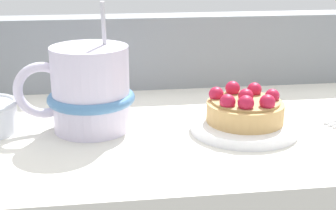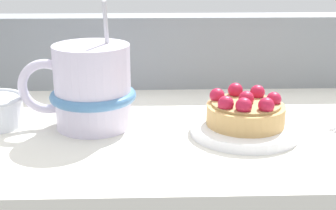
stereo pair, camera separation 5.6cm
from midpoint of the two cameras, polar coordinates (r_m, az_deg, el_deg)
ground_plane at (r=60.78cm, az=7.87°, el=-3.27°), size 65.07×38.46×3.28cm
window_rail_back at (r=74.39cm, az=6.03°, el=6.40°), size 63.77×5.64×10.73cm
dessert_plate at (r=56.36cm, az=11.86°, el=-2.86°), size 12.48×12.48×1.18cm
raspberry_tart at (r=55.60cm, az=11.99°, el=-0.74°), size 8.88×8.88×4.04cm
coffee_mug at (r=56.56cm, az=-6.39°, el=2.03°), size 13.77×10.11×14.78cm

